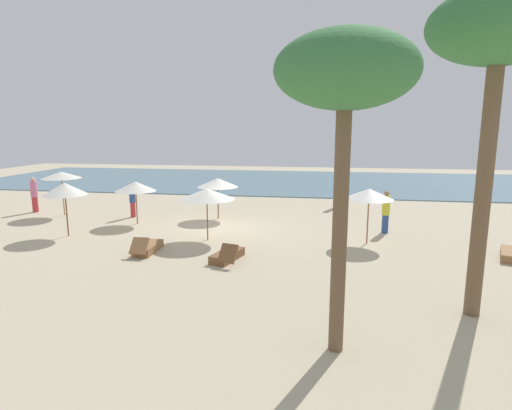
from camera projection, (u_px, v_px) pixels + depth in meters
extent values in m
plane|color=#BCAD8E|center=(225.00, 230.00, 18.23)|extent=(60.00, 60.00, 0.00)
cube|color=slate|center=(272.00, 181.00, 34.73)|extent=(48.00, 16.00, 0.06)
cylinder|color=olive|center=(63.00, 194.00, 21.14)|extent=(0.05, 0.05, 2.18)
cone|color=silver|center=(61.00, 175.00, 20.96)|extent=(1.92, 1.92, 0.34)
cylinder|color=olive|center=(136.00, 203.00, 19.27)|extent=(0.06, 0.06, 1.92)
cone|color=silver|center=(136.00, 186.00, 19.13)|extent=(1.85, 1.85, 0.44)
cylinder|color=brown|center=(218.00, 199.00, 20.43)|extent=(0.06, 0.06, 1.93)
cone|color=silver|center=(218.00, 183.00, 20.29)|extent=(1.98, 1.98, 0.43)
cylinder|color=brown|center=(207.00, 215.00, 16.48)|extent=(0.05, 0.05, 2.00)
cone|color=silver|center=(207.00, 194.00, 16.32)|extent=(2.18, 2.18, 0.42)
cylinder|color=brown|center=(368.00, 217.00, 15.97)|extent=(0.05, 0.05, 2.08)
cone|color=white|center=(369.00, 194.00, 15.81)|extent=(1.85, 1.85, 0.41)
cylinder|color=brown|center=(66.00, 210.00, 17.06)|extent=(0.06, 0.06, 2.16)
cone|color=silver|center=(65.00, 189.00, 16.90)|extent=(1.76, 1.76, 0.49)
cube|color=olive|center=(511.00, 255.00, 14.27)|extent=(1.09, 1.62, 0.28)
cube|color=brown|center=(227.00, 256.00, 14.15)|extent=(0.98, 1.61, 0.28)
cube|color=brown|center=(228.00, 253.00, 13.41)|extent=(0.67, 0.57, 0.57)
cube|color=olive|center=(148.00, 248.00, 15.06)|extent=(0.62, 1.51, 0.28)
cube|color=olive|center=(139.00, 246.00, 14.34)|extent=(0.58, 0.52, 0.50)
cylinder|color=#BF3338|center=(35.00, 205.00, 22.07)|extent=(0.34, 0.34, 0.80)
cylinder|color=#D17299|center=(34.00, 189.00, 21.92)|extent=(0.40, 0.40, 0.84)
sphere|color=beige|center=(33.00, 179.00, 21.82)|extent=(0.23, 0.23, 0.23)
cylinder|color=#2D4C8C|center=(385.00, 224.00, 17.71)|extent=(0.36, 0.36, 0.78)
cylinder|color=yellow|center=(386.00, 205.00, 17.56)|extent=(0.42, 0.42, 0.81)
sphere|color=#A37556|center=(387.00, 194.00, 17.47)|extent=(0.22, 0.22, 0.22)
cylinder|color=#BF3338|center=(133.00, 210.00, 20.84)|extent=(0.31, 0.31, 0.74)
cylinder|color=#2D4C8C|center=(132.00, 195.00, 20.70)|extent=(0.37, 0.37, 0.77)
sphere|color=beige|center=(132.00, 185.00, 20.62)|extent=(0.21, 0.21, 0.21)
cylinder|color=#BF3338|center=(336.00, 201.00, 23.21)|extent=(0.40, 0.40, 0.74)
cylinder|color=#D17299|center=(336.00, 188.00, 23.07)|extent=(0.47, 0.47, 0.78)
sphere|color=beige|center=(337.00, 179.00, 22.98)|extent=(0.21, 0.21, 0.21)
cylinder|color=brown|center=(340.00, 230.00, 8.01)|extent=(0.29, 0.29, 4.96)
ellipsoid|color=#38753D|center=(346.00, 70.00, 7.47)|extent=(2.59, 2.59, 1.43)
cylinder|color=brown|center=(483.00, 190.00, 9.50)|extent=(0.36, 0.36, 6.00)
ellipsoid|color=#38753D|center=(500.00, 25.00, 8.86)|extent=(3.01, 3.01, 1.66)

